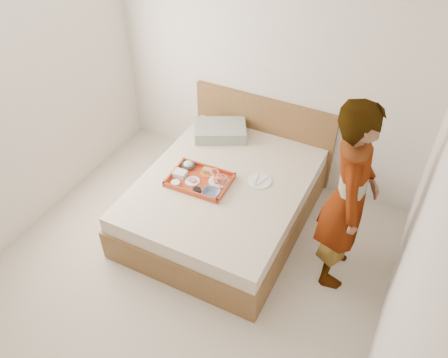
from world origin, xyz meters
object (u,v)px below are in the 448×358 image
dinner_plate (260,181)px  person (348,198)px  tray (200,180)px  bed (224,200)px

dinner_plate → person: bearing=-17.0°
tray → person: bearing=-2.2°
bed → person: 1.38m
bed → dinner_plate: (0.32, 0.15, 0.27)m
tray → person: 1.46m
dinner_plate → person: 1.01m
tray → person: (1.42, -0.00, 0.36)m
dinner_plate → person: person is taller
bed → person: person is taller
bed → dinner_plate: dinner_plate is taller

